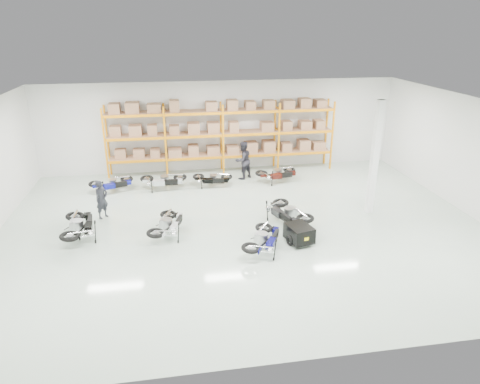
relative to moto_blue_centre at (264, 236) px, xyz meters
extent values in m
plane|color=#B0C4B1|center=(-0.34, 1.94, -0.56)|extent=(18.00, 18.00, 0.00)
plane|color=white|center=(-0.34, 1.94, 3.94)|extent=(18.00, 18.00, 0.00)
plane|color=silver|center=(-0.34, 8.94, 1.69)|extent=(18.00, 0.00, 18.00)
plane|color=silver|center=(-0.34, -5.06, 1.69)|extent=(18.00, 0.00, 18.00)
plane|color=silver|center=(8.66, 1.94, 1.69)|extent=(0.00, 14.00, 14.00)
cube|color=orange|center=(-5.94, 7.94, 1.19)|extent=(0.08, 0.08, 3.50)
cube|color=orange|center=(-5.94, 8.84, 1.19)|extent=(0.08, 0.08, 3.50)
cube|color=orange|center=(-3.14, 7.94, 1.19)|extent=(0.08, 0.08, 3.50)
cube|color=orange|center=(-3.14, 8.84, 1.19)|extent=(0.08, 0.08, 3.50)
cube|color=orange|center=(-0.34, 7.94, 1.19)|extent=(0.08, 0.08, 3.50)
cube|color=orange|center=(-0.34, 8.84, 1.19)|extent=(0.08, 0.08, 3.50)
cube|color=orange|center=(2.46, 7.94, 1.19)|extent=(0.08, 0.08, 3.50)
cube|color=orange|center=(2.46, 8.84, 1.19)|extent=(0.08, 0.08, 3.50)
cube|color=orange|center=(5.26, 7.94, 1.19)|extent=(0.08, 0.08, 3.50)
cube|color=orange|center=(5.26, 8.84, 1.19)|extent=(0.08, 0.08, 3.50)
cube|color=orange|center=(-4.54, 7.94, 0.34)|extent=(2.70, 0.08, 0.12)
cube|color=orange|center=(-4.54, 8.84, 0.34)|extent=(2.70, 0.08, 0.12)
cube|color=#A07352|center=(-4.54, 8.39, 0.41)|extent=(2.68, 0.88, 0.02)
cube|color=#A07352|center=(-4.54, 8.39, 0.64)|extent=(2.40, 0.70, 0.44)
cube|color=orange|center=(-1.74, 7.94, 0.34)|extent=(2.70, 0.08, 0.12)
cube|color=orange|center=(-1.74, 8.84, 0.34)|extent=(2.70, 0.08, 0.12)
cube|color=#A07352|center=(-1.74, 8.39, 0.41)|extent=(2.68, 0.88, 0.02)
cube|color=#A07352|center=(-1.74, 8.39, 0.64)|extent=(2.40, 0.70, 0.44)
cube|color=orange|center=(1.06, 7.94, 0.34)|extent=(2.70, 0.08, 0.12)
cube|color=orange|center=(1.06, 8.84, 0.34)|extent=(2.70, 0.08, 0.12)
cube|color=#A07352|center=(1.06, 8.39, 0.41)|extent=(2.68, 0.88, 0.02)
cube|color=#A07352|center=(1.06, 8.39, 0.64)|extent=(2.40, 0.70, 0.44)
cube|color=orange|center=(3.86, 7.94, 0.34)|extent=(2.70, 0.08, 0.12)
cube|color=orange|center=(3.86, 8.84, 0.34)|extent=(2.70, 0.08, 0.12)
cube|color=#A07352|center=(3.86, 8.39, 0.41)|extent=(2.68, 0.88, 0.02)
cube|color=#A07352|center=(3.86, 8.39, 0.64)|extent=(2.40, 0.70, 0.44)
cube|color=orange|center=(-4.54, 7.94, 1.44)|extent=(2.70, 0.08, 0.12)
cube|color=orange|center=(-4.54, 8.84, 1.44)|extent=(2.70, 0.08, 0.12)
cube|color=#A07352|center=(-4.54, 8.39, 1.51)|extent=(2.68, 0.88, 0.02)
cube|color=#A07352|center=(-4.54, 8.39, 1.74)|extent=(2.40, 0.70, 0.44)
cube|color=orange|center=(-1.74, 7.94, 1.44)|extent=(2.70, 0.08, 0.12)
cube|color=orange|center=(-1.74, 8.84, 1.44)|extent=(2.70, 0.08, 0.12)
cube|color=#A07352|center=(-1.74, 8.39, 1.51)|extent=(2.68, 0.88, 0.02)
cube|color=#A07352|center=(-1.74, 8.39, 1.74)|extent=(2.40, 0.70, 0.44)
cube|color=orange|center=(1.06, 7.94, 1.44)|extent=(2.70, 0.08, 0.12)
cube|color=orange|center=(1.06, 8.84, 1.44)|extent=(2.70, 0.08, 0.12)
cube|color=#A07352|center=(1.06, 8.39, 1.51)|extent=(2.68, 0.88, 0.02)
cube|color=#A07352|center=(1.06, 8.39, 1.74)|extent=(2.40, 0.70, 0.44)
cube|color=orange|center=(3.86, 7.94, 1.44)|extent=(2.70, 0.08, 0.12)
cube|color=orange|center=(3.86, 8.84, 1.44)|extent=(2.70, 0.08, 0.12)
cube|color=#A07352|center=(3.86, 8.39, 1.51)|extent=(2.68, 0.88, 0.02)
cube|color=#A07352|center=(3.86, 8.39, 1.74)|extent=(2.40, 0.70, 0.44)
cube|color=orange|center=(-4.54, 7.94, 2.54)|extent=(2.70, 0.08, 0.12)
cube|color=orange|center=(-4.54, 8.84, 2.54)|extent=(2.70, 0.08, 0.12)
cube|color=#A07352|center=(-4.54, 8.39, 2.61)|extent=(2.68, 0.88, 0.02)
cube|color=#A07352|center=(-4.54, 8.39, 2.84)|extent=(2.40, 0.70, 0.44)
cube|color=orange|center=(-1.74, 7.94, 2.54)|extent=(2.70, 0.08, 0.12)
cube|color=orange|center=(-1.74, 8.84, 2.54)|extent=(2.70, 0.08, 0.12)
cube|color=#A07352|center=(-1.74, 8.39, 2.61)|extent=(2.68, 0.88, 0.02)
cube|color=#A07352|center=(-1.74, 8.39, 2.84)|extent=(2.40, 0.70, 0.44)
cube|color=orange|center=(1.06, 7.94, 2.54)|extent=(2.70, 0.08, 0.12)
cube|color=orange|center=(1.06, 8.84, 2.54)|extent=(2.70, 0.08, 0.12)
cube|color=#A07352|center=(1.06, 8.39, 2.61)|extent=(2.68, 0.88, 0.02)
cube|color=#A07352|center=(1.06, 8.39, 2.84)|extent=(2.40, 0.70, 0.44)
cube|color=orange|center=(3.86, 7.94, 2.54)|extent=(2.70, 0.08, 0.12)
cube|color=orange|center=(3.86, 8.84, 2.54)|extent=(2.70, 0.08, 0.12)
cube|color=#A07352|center=(3.86, 8.39, 2.61)|extent=(2.68, 0.88, 0.02)
cube|color=#A07352|center=(3.86, 8.39, 2.84)|extent=(2.40, 0.70, 0.44)
cube|color=white|center=(4.86, 2.44, 1.69)|extent=(0.25, 0.25, 4.50)
cube|color=black|center=(1.30, 0.31, -0.16)|extent=(0.96, 1.10, 0.55)
cube|color=yellow|center=(1.30, -0.17, -0.16)|extent=(0.16, 0.06, 0.11)
torus|color=black|center=(0.92, 0.31, -0.36)|extent=(0.08, 0.38, 0.38)
torus|color=black|center=(1.67, 0.31, -0.36)|extent=(0.08, 0.38, 0.38)
cylinder|color=black|center=(1.30, 0.96, -0.11)|extent=(0.26, 0.88, 0.04)
imported|color=black|center=(-5.65, 3.61, 0.21)|extent=(0.65, 0.66, 1.53)
imported|color=black|center=(0.51, 7.19, 0.37)|extent=(1.14, 1.07, 1.86)
camera|label=1|loc=(-2.83, -12.31, 6.55)|focal=32.00mm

